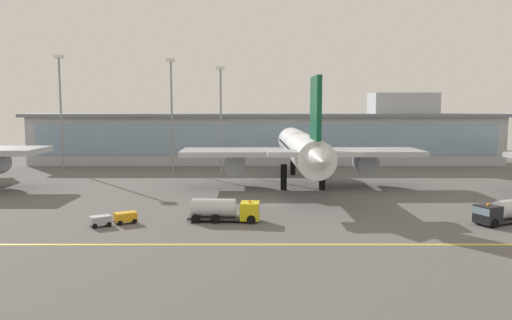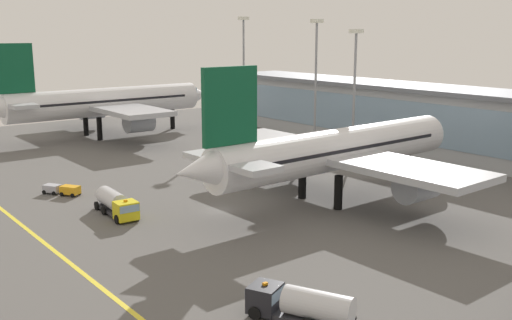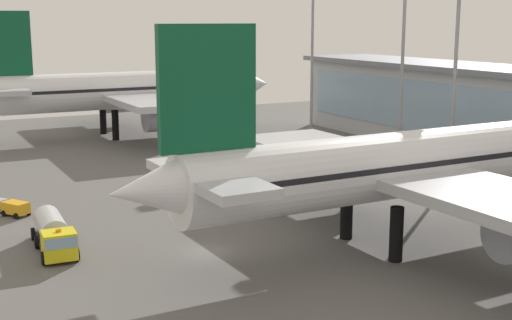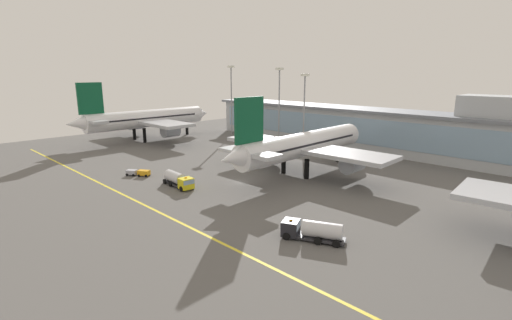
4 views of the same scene
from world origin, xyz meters
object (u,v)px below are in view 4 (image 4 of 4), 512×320
at_px(airliner_near_right, 303,145).
at_px(apron_light_mast_west, 279,96).
at_px(service_truck_far, 179,180).
at_px(baggage_tug_near, 138,172).
at_px(apron_light_mast_centre, 304,101).
at_px(apron_light_mast_east, 231,91).
at_px(fuel_tanker_truck, 311,230).
at_px(airliner_near_left, 147,119).

relative_size(airliner_near_right, apron_light_mast_west, 2.04).
bearing_deg(service_truck_far, baggage_tug_near, -168.53).
distance_m(apron_light_mast_west, apron_light_mast_centre, 11.04).
xyz_separation_m(service_truck_far, apron_light_mast_west, (-14.90, 48.37, 14.61)).
relative_size(baggage_tug_near, apron_light_mast_east, 0.22).
bearing_deg(apron_light_mast_west, fuel_tanker_truck, -44.79).
height_order(airliner_near_left, fuel_tanker_truck, airliner_near_left).
bearing_deg(apron_light_mast_east, fuel_tanker_truck, -34.42).
bearing_deg(fuel_tanker_truck, apron_light_mast_west, -69.68).
bearing_deg(airliner_near_left, apron_light_mast_centre, -65.09).
bearing_deg(service_truck_far, airliner_near_left, 160.60).
height_order(airliner_near_right, apron_light_mast_centre, apron_light_mast_centre).
bearing_deg(apron_light_mast_east, service_truck_far, -51.45).
relative_size(airliner_near_left, airliner_near_right, 1.05).
bearing_deg(airliner_near_left, baggage_tug_near, -121.65).
relative_size(fuel_tanker_truck, apron_light_mast_centre, 0.40).
bearing_deg(service_truck_far, fuel_tanker_truck, 2.24).
height_order(airliner_near_right, service_truck_far, airliner_near_right).
relative_size(apron_light_mast_west, apron_light_mast_east, 0.96).
xyz_separation_m(airliner_near_right, baggage_tug_near, (-25.65, -28.48, -6.07)).
height_order(airliner_near_left, baggage_tug_near, airliner_near_left).
bearing_deg(apron_light_mast_centre, airliner_near_left, -155.19).
relative_size(baggage_tug_near, apron_light_mast_centre, 0.24).
xyz_separation_m(baggage_tug_near, apron_light_mast_centre, (9.83, 49.04, 14.31)).
xyz_separation_m(fuel_tanker_truck, apron_light_mast_centre, (-38.79, 48.17, 13.60)).
height_order(apron_light_mast_centre, apron_light_mast_east, apron_light_mast_east).
relative_size(baggage_tug_near, service_truck_far, 0.61).
height_order(fuel_tanker_truck, apron_light_mast_east, apron_light_mast_east).
bearing_deg(airliner_near_right, baggage_tug_near, 136.92).
bearing_deg(airliner_near_right, service_truck_far, 154.95).
bearing_deg(fuel_tanker_truck, airliner_near_right, -75.13).
relative_size(airliner_near_right, baggage_tug_near, 9.07).
bearing_deg(airliner_near_right, apron_light_mast_east, 64.37).
xyz_separation_m(apron_light_mast_west, apron_light_mast_centre, (10.93, -1.18, -1.01)).
relative_size(fuel_tanker_truck, apron_light_mast_west, 0.37).
bearing_deg(service_truck_far, apron_light_mast_east, 132.40).
xyz_separation_m(airliner_near_left, apron_light_mast_east, (14.81, 26.77, 9.19)).
relative_size(fuel_tanker_truck, baggage_tug_near, 1.66).
xyz_separation_m(apron_light_mast_west, apron_light_mast_east, (-25.25, 2.02, 0.52)).
bearing_deg(baggage_tug_near, apron_light_mast_centre, 47.55).
xyz_separation_m(airliner_near_left, baggage_tug_near, (41.16, -25.46, -6.66)).
xyz_separation_m(airliner_near_left, apron_light_mast_centre, (50.99, 23.58, 7.65)).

